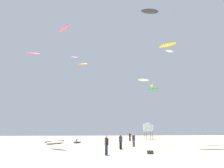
{
  "coord_description": "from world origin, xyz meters",
  "views": [
    {
      "loc": [
        -2.75,
        -11.27,
        2.27
      ],
      "look_at": [
        0.0,
        17.72,
        10.12
      ],
      "focal_mm": 27.32,
      "sensor_mm": 36.0,
      "label": 1
    }
  ],
  "objects": [
    {
      "name": "cooler_box",
      "position": [
        2.66,
        6.08,
        0.16
      ],
      "size": [
        0.56,
        0.36,
        0.32
      ],
      "primitive_type": "cube",
      "color": "#2D2D33",
      "rests_on": "ground"
    },
    {
      "name": "kite_aloft_4",
      "position": [
        -8.15,
        27.23,
        19.1
      ],
      "size": [
        2.34,
        0.72,
        0.5
      ],
      "color": "purple"
    },
    {
      "name": "kite_aloft_5",
      "position": [
        -9.51,
        18.86,
        21.4
      ],
      "size": [
        3.1,
        3.37,
        0.66
      ],
      "color": "#E5598C"
    },
    {
      "name": "kite_aloft_1",
      "position": [
        17.76,
        31.27,
        23.93
      ],
      "size": [
        2.73,
        1.31,
        0.55
      ],
      "color": "white"
    },
    {
      "name": "lifeguard_tower",
      "position": [
        10.71,
        32.67,
        3.05
      ],
      "size": [
        2.3,
        2.3,
        4.15
      ],
      "color": "#8C704C",
      "rests_on": "ground"
    },
    {
      "name": "kite_aloft_8",
      "position": [
        12.36,
        32.77,
        14.03
      ],
      "size": [
        0.99,
        2.52,
        0.6
      ],
      "color": "yellow"
    },
    {
      "name": "person_midground",
      "position": [
        0.38,
        10.5,
        1.02
      ],
      "size": [
        0.53,
        0.4,
        1.75
      ],
      "rotation": [
        0.0,
        0.0,
        5.18
      ],
      "color": "black",
      "rests_on": "ground"
    },
    {
      "name": "kite_aloft_3",
      "position": [
        12.76,
        21.72,
        20.53
      ],
      "size": [
        3.73,
        3.27,
        0.53
      ],
      "color": "yellow"
    },
    {
      "name": "kite_aloft_9",
      "position": [
        -18.74,
        29.12,
        20.55
      ],
      "size": [
        3.79,
        1.63,
        0.63
      ],
      "color": "#E5598C"
    },
    {
      "name": "kite_grounded_mid",
      "position": [
        -9.36,
        19.27,
        0.24
      ],
      "size": [
        3.44,
        4.1,
        0.53
      ],
      "color": "white",
      "rests_on": "ground"
    },
    {
      "name": "person_right",
      "position": [
        4.41,
        25.01,
        1.03
      ],
      "size": [
        0.56,
        0.4,
        1.77
      ],
      "rotation": [
        0.0,
        0.0,
        5.01
      ],
      "color": "black",
      "rests_on": "ground"
    },
    {
      "name": "kite_aloft_0",
      "position": [
        11.59,
        37.66,
        17.08
      ],
      "size": [
        3.75,
        1.42,
        0.78
      ],
      "color": "white"
    },
    {
      "name": "kite_aloft_7",
      "position": [
        -7.2,
        38.77,
        21.93
      ],
      "size": [
        3.43,
        1.88,
        0.84
      ],
      "color": "orange"
    },
    {
      "name": "kite_aloft_6",
      "position": [
        8.19,
        19.98,
        9.91
      ],
      "size": [
        2.3,
        1.73,
        0.45
      ],
      "color": "green"
    },
    {
      "name": "kite_grounded_near",
      "position": [
        -6.08,
        22.95,
        0.31
      ],
      "size": [
        1.68,
        5.42,
        0.64
      ],
      "color": "white",
      "rests_on": "ground"
    },
    {
      "name": "person_foreground",
      "position": [
        -1.66,
        5.83,
        1.02
      ],
      "size": [
        0.43,
        0.45,
        1.75
      ],
      "rotation": [
        0.0,
        0.0,
        2.39
      ],
      "color": "navy",
      "rests_on": "ground"
    },
    {
      "name": "person_left",
      "position": [
        2.69,
        13.65,
        1.01
      ],
      "size": [
        0.57,
        0.39,
        1.74
      ],
      "rotation": [
        0.0,
        0.0,
        1.73
      ],
      "color": "#2D2D33",
      "rests_on": "ground"
    },
    {
      "name": "ground_plane",
      "position": [
        0.0,
        0.0,
        0.0
      ],
      "size": [
        120.0,
        120.0,
        0.0
      ],
      "primitive_type": "plane",
      "color": "#C6B28C"
    },
    {
      "name": "kite_aloft_2",
      "position": [
        8.32,
        19.12,
        26.95
      ],
      "size": [
        3.82,
        1.15,
        0.92
      ],
      "color": "#2D2D33"
    }
  ]
}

